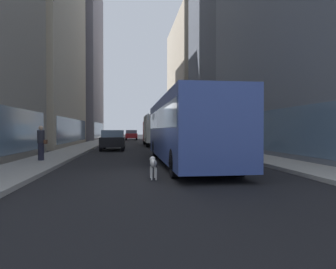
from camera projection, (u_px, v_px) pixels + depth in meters
ground_plane at (139, 141)px, 45.32m from camera, size 120.00×120.00×0.00m
sidewalk_left at (102, 140)px, 44.58m from camera, size 2.40×110.00×0.15m
sidewalk_right at (176, 140)px, 46.06m from camera, size 2.40×110.00×0.15m
building_left_far at (65, 60)px, 47.81m from camera, size 10.87×15.76×26.04m
building_right_mid at (236, 23)px, 37.17m from camera, size 9.37×14.16×30.35m
building_right_far at (200, 81)px, 55.92m from camera, size 10.11×20.85×21.99m
transit_bus at (185, 127)px, 14.19m from camera, size 2.78×11.53×3.05m
car_black_suv at (113, 140)px, 23.75m from camera, size 1.86×4.01×1.62m
car_silver_sedan at (162, 136)px, 39.02m from camera, size 1.83×4.17×1.62m
car_red_coupe at (131, 135)px, 48.59m from camera, size 1.93×4.00×1.62m
box_truck at (156, 130)px, 30.32m from camera, size 2.30×7.50×3.05m
dalmatian_dog at (153, 163)px, 9.80m from camera, size 0.22×0.96×0.72m
pedestrian_with_handbag at (41, 143)px, 14.30m from camera, size 0.45×0.34×1.69m
traffic_light_near at (256, 114)px, 14.90m from camera, size 0.24×0.41×3.40m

